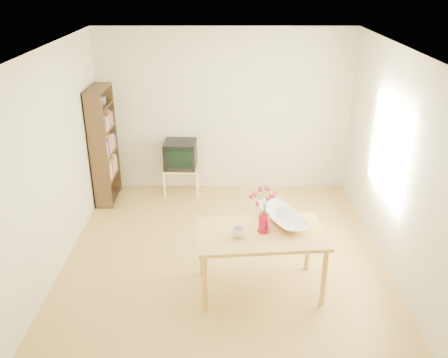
{
  "coord_description": "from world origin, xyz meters",
  "views": [
    {
      "loc": [
        0.02,
        -5.04,
        3.4
      ],
      "look_at": [
        0.0,
        0.3,
        1.0
      ],
      "focal_mm": 38.0,
      "sensor_mm": 36.0,
      "label": 1
    }
  ],
  "objects_px": {
    "table": "(261,239)",
    "television": "(180,154)",
    "bowl": "(283,200)",
    "pitcher": "(264,223)",
    "mug": "(238,233)"
  },
  "relations": [
    {
      "from": "bowl",
      "to": "television",
      "type": "distance_m",
      "value": 2.66
    },
    {
      "from": "mug",
      "to": "bowl",
      "type": "bearing_deg",
      "value": 170.86
    },
    {
      "from": "bowl",
      "to": "pitcher",
      "type": "bearing_deg",
      "value": -131.54
    },
    {
      "from": "table",
      "to": "television",
      "type": "bearing_deg",
      "value": 108.4
    },
    {
      "from": "mug",
      "to": "television",
      "type": "bearing_deg",
      "value": -118.14
    },
    {
      "from": "pitcher",
      "to": "mug",
      "type": "relative_size",
      "value": 1.6
    },
    {
      "from": "pitcher",
      "to": "television",
      "type": "bearing_deg",
      "value": 103.42
    },
    {
      "from": "bowl",
      "to": "table",
      "type": "bearing_deg",
      "value": -131.79
    },
    {
      "from": "pitcher",
      "to": "mug",
      "type": "xyz_separation_m",
      "value": [
        -0.28,
        -0.13,
        -0.04
      ]
    },
    {
      "from": "table",
      "to": "television",
      "type": "distance_m",
      "value": 2.78
    },
    {
      "from": "pitcher",
      "to": "mug",
      "type": "bearing_deg",
      "value": -166.71
    },
    {
      "from": "mug",
      "to": "television",
      "type": "height_order",
      "value": "television"
    },
    {
      "from": "pitcher",
      "to": "television",
      "type": "xyz_separation_m",
      "value": [
        -1.14,
        2.52,
        -0.16
      ]
    },
    {
      "from": "table",
      "to": "bowl",
      "type": "bearing_deg",
      "value": 43.1
    },
    {
      "from": "table",
      "to": "bowl",
      "type": "relative_size",
      "value": 2.75
    }
  ]
}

